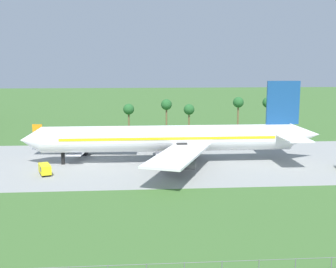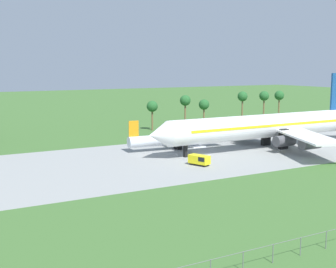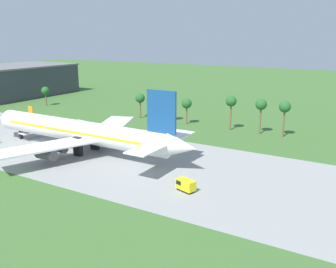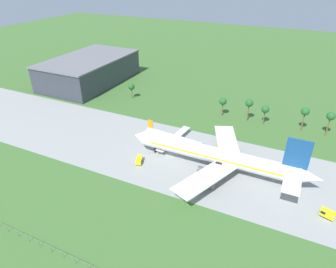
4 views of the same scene
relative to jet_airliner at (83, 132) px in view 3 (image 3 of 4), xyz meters
The scene contains 7 objects.
ground_plane 20.87m from the jet_airliner, behind, with size 600.00×600.00×0.00m, color #3D662D.
taxiway_strip 20.87m from the jet_airliner, behind, with size 320.00×44.00×0.02m.
jet_airliner is the anchor object (origin of this frame).
regional_aircraft 24.27m from the jet_airliner, 156.21° to the left, with size 26.13×23.59×7.74m.
baggage_tug 37.96m from the jet_airliner, 14.34° to the right, with size 4.43×3.08×2.46m.
terminal_building 114.55m from the jet_airliner, 151.36° to the left, with size 36.72×61.20×15.74m.
palm_tree_row 44.09m from the jet_airliner, 82.45° to the left, with size 109.76×3.60×11.61m.
Camera 3 is at (89.86, -73.33, 30.82)m, focal length 40.00 mm.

